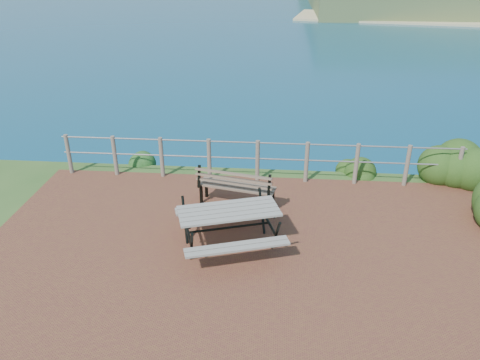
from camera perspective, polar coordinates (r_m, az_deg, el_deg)
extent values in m
cube|color=brown|center=(8.39, 0.92, -10.21)|extent=(10.00, 7.00, 0.12)
cylinder|color=#6B5B4C|center=(12.12, -20.15, 2.99)|extent=(0.10, 0.10, 1.00)
cylinder|color=#6B5B4C|center=(11.69, -15.01, 2.89)|extent=(0.10, 0.10, 1.00)
cylinder|color=#6B5B4C|center=(11.36, -9.53, 2.76)|extent=(0.10, 0.10, 1.00)
cylinder|color=#6B5B4C|center=(11.14, -3.77, 2.59)|extent=(0.10, 0.10, 1.00)
cylinder|color=#6B5B4C|center=(11.04, 2.15, 2.39)|extent=(0.10, 0.10, 1.00)
cylinder|color=#6B5B4C|center=(11.05, 8.12, 2.17)|extent=(0.10, 0.10, 1.00)
cylinder|color=#6B5B4C|center=(11.19, 14.00, 1.92)|extent=(0.10, 0.10, 1.00)
cylinder|color=#6B5B4C|center=(11.43, 19.69, 1.66)|extent=(0.10, 0.10, 1.00)
cylinder|color=#6B5B4C|center=(11.79, 25.09, 1.40)|extent=(0.10, 0.10, 1.00)
cylinder|color=slate|center=(10.86, 2.19, 4.56)|extent=(9.40, 0.04, 0.04)
cylinder|color=slate|center=(11.02, 2.15, 2.63)|extent=(9.40, 0.04, 0.04)
cube|color=gray|center=(8.43, -1.38, -3.80)|extent=(1.95, 1.26, 0.04)
cube|color=gray|center=(8.59, -1.36, -5.54)|extent=(1.80, 0.80, 0.04)
cube|color=gray|center=(8.59, -1.36, -5.54)|extent=(1.80, 0.80, 0.04)
cylinder|color=black|center=(8.62, -1.36, -5.82)|extent=(1.50, 0.52, 0.04)
cube|color=brown|center=(9.93, -0.39, -0.77)|extent=(1.70, 0.77, 0.04)
cube|color=brown|center=(9.80, -0.39, 0.73)|extent=(1.63, 0.49, 0.38)
cube|color=black|center=(10.03, -0.39, -1.92)|extent=(0.06, 0.07, 0.45)
cube|color=black|center=(10.03, -0.39, -1.92)|extent=(0.06, 0.07, 0.45)
cube|color=black|center=(10.03, -0.39, -1.92)|extent=(0.06, 0.07, 0.45)
cube|color=black|center=(10.03, -0.39, -1.92)|extent=(0.06, 0.07, 0.45)
ellipsoid|color=#204214|center=(12.24, 24.66, -0.32)|extent=(1.23, 1.23, 1.75)
ellipsoid|color=#1E4A1B|center=(12.44, -12.52, 1.99)|extent=(0.67, 0.67, 0.37)
ellipsoid|color=#204214|center=(12.04, 13.42, 1.04)|extent=(0.88, 0.88, 0.66)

